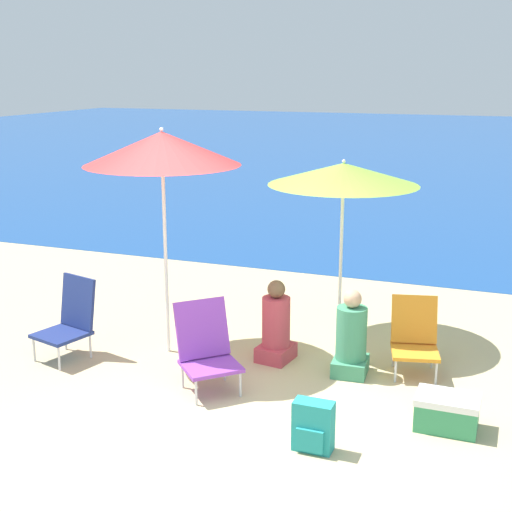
{
  "coord_description": "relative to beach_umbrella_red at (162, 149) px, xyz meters",
  "views": [
    {
      "loc": [
        2.22,
        -5.17,
        2.94
      ],
      "look_at": [
        -0.43,
        1.75,
        1.0
      ],
      "focal_mm": 50.0,
      "sensor_mm": 36.0,
      "label": 1
    }
  ],
  "objects": [
    {
      "name": "beach_chair_navy",
      "position": [
        -0.89,
        -0.49,
        -1.75
      ],
      "size": [
        0.6,
        0.65,
        0.85
      ],
      "rotation": [
        0.0,
        0.0,
        -0.27
      ],
      "color": "silver",
      "rests_on": "ground"
    },
    {
      "name": "backpack_teal",
      "position": [
        2.04,
        -1.43,
        -1.97
      ],
      "size": [
        0.32,
        0.2,
        0.41
      ],
      "color": "teal",
      "rests_on": "ground"
    },
    {
      "name": "ground_plane",
      "position": [
        1.23,
        -1.2,
        -2.18
      ],
      "size": [
        60.0,
        60.0,
        0.0
      ],
      "primitive_type": "plane",
      "color": "#C6B284"
    },
    {
      "name": "beach_umbrella_lime",
      "position": [
        1.6,
        1.11,
        -0.33
      ],
      "size": [
        1.64,
        1.64,
        2.01
      ],
      "color": "white",
      "rests_on": "ground"
    },
    {
      "name": "beach_umbrella_red",
      "position": [
        0.0,
        0.0,
        0.0
      ],
      "size": [
        1.6,
        1.6,
        2.39
      ],
      "color": "white",
      "rests_on": "ground"
    },
    {
      "name": "beach_chair_orange",
      "position": [
        2.54,
        0.42,
        -1.8
      ],
      "size": [
        0.57,
        0.64,
        0.74
      ],
      "rotation": [
        0.0,
        0.0,
        0.24
      ],
      "color": "silver",
      "rests_on": "ground"
    },
    {
      "name": "cooler_box",
      "position": [
        3.0,
        -0.69,
        -2.03
      ],
      "size": [
        0.52,
        0.36,
        0.3
      ],
      "color": "#338C59",
      "rests_on": "ground"
    },
    {
      "name": "person_seated_near",
      "position": [
        1.97,
        0.12,
        -1.82
      ],
      "size": [
        0.37,
        0.42,
        0.87
      ],
      "rotation": [
        0.0,
        0.0,
        0.08
      ],
      "color": "#3F8C66",
      "rests_on": "ground"
    },
    {
      "name": "person_seated_far",
      "position": [
        1.16,
        0.19,
        -1.82
      ],
      "size": [
        0.37,
        0.42,
        0.87
      ],
      "rotation": [
        0.0,
        0.0,
        -0.14
      ],
      "color": "#BF3F4C",
      "rests_on": "ground"
    },
    {
      "name": "sea_water",
      "position": [
        1.23,
        23.42,
        -2.17
      ],
      "size": [
        60.0,
        40.0,
        0.01
      ],
      "color": "#19478C",
      "rests_on": "ground"
    },
    {
      "name": "beach_chair_purple",
      "position": [
        0.77,
        -0.68,
        -1.76
      ],
      "size": [
        0.76,
        0.76,
        0.83
      ],
      "rotation": [
        0.0,
        0.0,
        0.78
      ],
      "color": "silver",
      "rests_on": "ground"
    }
  ]
}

